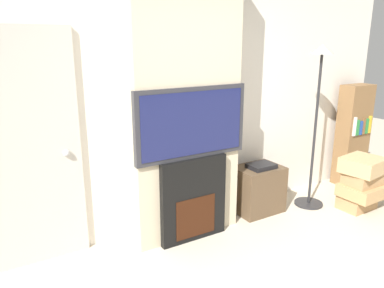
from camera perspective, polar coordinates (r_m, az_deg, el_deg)
The scene contains 9 objects.
wall_back at distance 3.73m, azimuth -3.20°, elevation 7.11°, with size 6.00×0.06×2.70m.
chimney_breast at distance 3.55m, azimuth -1.55°, elevation 6.68°, with size 1.10×0.37×2.70m.
fireplace at distance 3.66m, azimuth 0.01°, elevation -8.36°, with size 0.69×0.15×0.83m.
television at distance 3.42m, azimuth 0.03°, elevation 3.20°, with size 1.14×0.07×0.66m.
floor_lamp at distance 4.40m, azimuth 18.58°, elevation 5.84°, with size 0.33×0.33×1.85m.
box_stack at distance 4.70m, azimuth 24.40°, elevation -5.38°, with size 0.48×0.44×0.63m.
media_stand at distance 4.34m, azimuth 9.98°, elevation -6.69°, with size 0.53×0.40×0.58m.
bookshelf at distance 5.45m, azimuth 23.28°, elevation 1.30°, with size 0.44×0.25×1.34m.
entry_door at distance 3.35m, azimuth -24.04°, elevation -1.24°, with size 0.90×0.09×2.02m.
Camera 1 is at (-1.73, -1.24, 1.90)m, focal length 35.00 mm.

